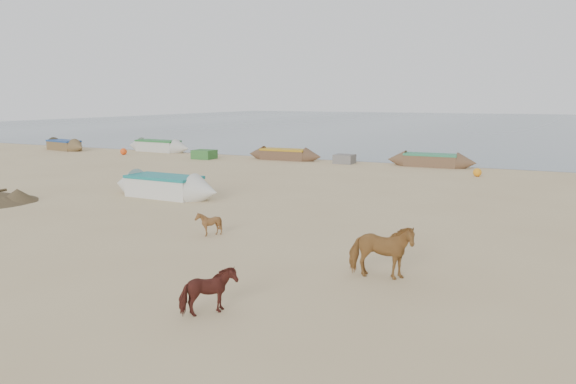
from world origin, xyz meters
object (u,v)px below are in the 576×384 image
object	(u,v)px
cow_adult	(381,251)
calf_right	(209,292)
calf_front	(209,224)
near_canoe	(164,186)

from	to	relation	value
cow_adult	calf_right	distance (m)	4.24
calf_front	calf_right	xyz separation A→B (m)	(3.53, -5.21, 0.08)
cow_adult	calf_right	xyz separation A→B (m)	(-2.28, -3.57, -0.19)
cow_adult	calf_front	xyz separation A→B (m)	(-5.82, 1.64, -0.27)
cow_adult	near_canoe	world-z (taller)	cow_adult
near_canoe	cow_adult	bearing A→B (deg)	-27.49
near_canoe	calf_right	bearing A→B (deg)	-45.83
cow_adult	near_canoe	xyz separation A→B (m)	(-11.28, 6.44, -0.20)
cow_adult	calf_right	bearing A→B (deg)	138.59
calf_front	near_canoe	xyz separation A→B (m)	(-5.46, 4.80, 0.07)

